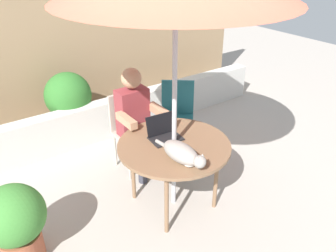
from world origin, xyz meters
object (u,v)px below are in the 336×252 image
(chair_empty, at_px, (177,111))
(potted_plant_near_fence, at_px, (15,222))
(person_seated, at_px, (136,117))
(patio_table, at_px, (174,149))
(chair_occupied, at_px, (130,125))
(laptop, at_px, (163,131))
(potted_plant_by_chair, at_px, (69,101))
(cat, at_px, (183,154))

(chair_empty, xyz_separation_m, potted_plant_near_fence, (-2.13, -0.66, -0.12))
(person_seated, bearing_deg, patio_table, -90.00)
(chair_occupied, distance_m, laptop, 0.73)
(patio_table, relative_size, potted_plant_by_chair, 1.19)
(potted_plant_by_chair, bearing_deg, patio_table, -80.76)
(patio_table, distance_m, chair_empty, 1.07)
(chair_occupied, height_order, potted_plant_near_fence, chair_occupied)
(potted_plant_by_chair, bearing_deg, person_seated, -75.69)
(laptop, bearing_deg, person_seated, 88.94)
(laptop, distance_m, potted_plant_by_chair, 1.81)
(chair_occupied, relative_size, cat, 1.38)
(chair_occupied, distance_m, potted_plant_by_chair, 1.13)
(patio_table, xyz_separation_m, potted_plant_near_fence, (-1.47, 0.17, -0.24))
(chair_occupied, xyz_separation_m, chair_empty, (0.66, -0.03, 0.00))
(chair_occupied, xyz_separation_m, laptop, (-0.01, -0.69, 0.24))
(laptop, bearing_deg, potted_plant_near_fence, -179.79)
(chair_occupied, xyz_separation_m, cat, (-0.11, -1.14, 0.26))
(chair_occupied, bearing_deg, potted_plant_near_fence, -154.71)
(chair_occupied, height_order, laptop, laptop)
(chair_occupied, distance_m, chair_empty, 0.66)
(potted_plant_near_fence, bearing_deg, person_seated, 20.06)
(laptop, bearing_deg, potted_plant_by_chair, 99.80)
(cat, distance_m, potted_plant_near_fence, 1.48)
(chair_empty, xyz_separation_m, laptop, (-0.67, -0.66, 0.24))
(cat, height_order, potted_plant_by_chair, potted_plant_by_chair)
(chair_empty, bearing_deg, patio_table, -128.49)
(potted_plant_by_chair, bearing_deg, chair_occupied, -73.70)
(chair_occupied, relative_size, laptop, 2.83)
(laptop, distance_m, cat, 0.47)
(chair_occupied, bearing_deg, patio_table, -90.00)
(chair_empty, relative_size, potted_plant_near_fence, 1.23)
(chair_empty, bearing_deg, potted_plant_near_fence, -162.73)
(patio_table, bearing_deg, potted_plant_near_fence, 173.57)
(chair_occupied, bearing_deg, cat, -95.73)
(cat, xyz_separation_m, potted_plant_by_chair, (-0.20, 2.22, -0.27))
(chair_occupied, bearing_deg, chair_empty, -2.88)
(chair_occupied, relative_size, potted_plant_by_chair, 0.99)
(cat, height_order, potted_plant_near_fence, cat)
(chair_empty, distance_m, potted_plant_near_fence, 2.24)
(potted_plant_by_chair, bearing_deg, cat, -84.84)
(cat, bearing_deg, person_seated, 83.35)
(cat, relative_size, potted_plant_by_chair, 0.72)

